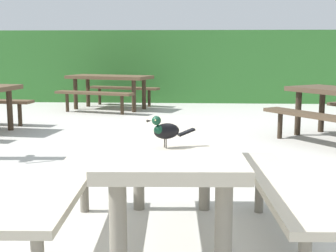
{
  "coord_description": "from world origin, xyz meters",
  "views": [
    {
      "loc": [
        0.31,
        -2.77,
        1.28
      ],
      "look_at": [
        0.16,
        -0.07,
        0.84
      ],
      "focal_mm": 49.61,
      "sensor_mm": 36.0,
      "label": 1
    }
  ],
  "objects": [
    {
      "name": "picnic_table_far_centre",
      "position": [
        -1.51,
        7.29,
        0.56
      ],
      "size": [
        2.14,
        2.12,
        0.74
      ],
      "color": "brown",
      "rests_on": "ground"
    },
    {
      "name": "picnic_table_foreground",
      "position": [
        0.17,
        0.15,
        0.56
      ],
      "size": [
        1.75,
        1.83,
        0.74
      ],
      "color": "#B2A893",
      "rests_on": "ground"
    },
    {
      "name": "hedge_wall",
      "position": [
        0.0,
        9.52,
        0.88
      ],
      "size": [
        28.0,
        1.93,
        1.76
      ],
      "primitive_type": "cube",
      "color": "#387A33",
      "rests_on": "ground"
    },
    {
      "name": "bird_grackle",
      "position": [
        0.15,
        -0.22,
        0.84
      ],
      "size": [
        0.27,
        0.15,
        0.18
      ],
      "color": "black",
      "rests_on": "picnic_table_foreground"
    }
  ]
}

